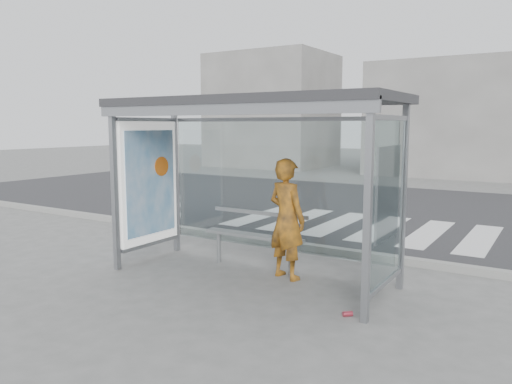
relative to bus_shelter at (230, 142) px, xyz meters
The scene contains 10 objects.
ground 2.02m from the bus_shelter, ahead, with size 80.00×80.00×0.00m, color #5F605D.
road 7.22m from the bus_shelter, 86.94° to the left, with size 30.00×10.00×0.01m, color #2A2A2C.
curb 2.72m from the bus_shelter, 78.88° to the left, with size 30.00×0.18×0.12m, color gray.
crosswalk 4.94m from the bus_shelter, 78.89° to the left, with size 6.55×3.00×0.00m.
bus_shelter is the anchor object (origin of this frame).
building_left 20.38m from the bus_shelter, 118.23° to the left, with size 6.00×5.00×6.00m, color slate.
building_center 17.95m from the bus_shelter, 88.81° to the left, with size 8.00×5.00×5.00m, color slate.
person 1.39m from the bus_shelter, 17.24° to the left, with size 0.64×0.42×1.76m, color red.
bench 1.53m from the bus_shelter, 72.82° to the left, with size 1.71×0.31×0.88m.
soda_can 2.98m from the bus_shelter, 17.97° to the right, with size 0.06×0.06×0.12m, color #C93B4D.
Camera 1 is at (3.82, -5.97, 2.23)m, focal length 35.00 mm.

